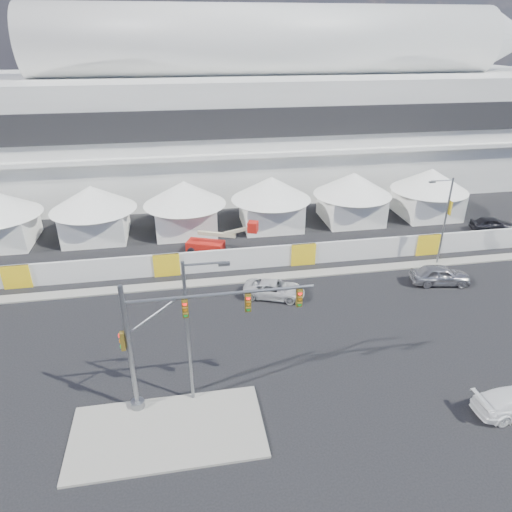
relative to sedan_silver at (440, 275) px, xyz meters
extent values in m
plane|color=black|center=(-16.25, -9.12, -0.82)|extent=(160.00, 160.00, 0.00)
cube|color=gray|center=(-22.25, -12.12, -0.74)|extent=(10.00, 5.00, 0.15)
cube|color=gray|center=(3.75, 3.38, -0.76)|extent=(80.00, 1.20, 0.12)
cube|color=silver|center=(-8.25, 32.88, 6.18)|extent=(80.00, 24.00, 14.00)
cube|color=black|center=(-8.25, 20.73, 8.98)|extent=(68.00, 0.30, 3.20)
cube|color=silver|center=(-8.25, 20.48, 5.48)|extent=(72.00, 0.80, 0.50)
cylinder|color=silver|center=(-8.25, 30.88, 16.96)|extent=(57.60, 8.40, 8.40)
cylinder|color=silver|center=(-6.25, 30.88, 16.54)|extent=(51.60, 6.80, 6.80)
cylinder|color=silver|center=(-4.25, 30.88, 16.12)|extent=(45.60, 5.20, 5.20)
cone|color=silver|center=(24.55, 30.88, 17.18)|extent=(8.00, 7.60, 7.60)
cube|color=white|center=(-38.25, 14.88, 0.68)|extent=(6.00, 6.00, 3.00)
cube|color=white|center=(-29.25, 14.88, 0.68)|extent=(6.00, 6.00, 3.00)
cone|color=white|center=(-29.25, 14.88, 3.38)|extent=(8.40, 8.40, 2.40)
cube|color=white|center=(-20.25, 14.88, 0.68)|extent=(6.00, 6.00, 3.00)
cone|color=white|center=(-20.25, 14.88, 3.38)|extent=(8.40, 8.40, 2.40)
cube|color=white|center=(-11.25, 14.88, 0.68)|extent=(6.00, 6.00, 3.00)
cone|color=white|center=(-11.25, 14.88, 3.38)|extent=(8.40, 8.40, 2.40)
cube|color=white|center=(-2.25, 14.88, 0.68)|extent=(6.00, 6.00, 3.00)
cone|color=white|center=(-2.25, 14.88, 3.38)|extent=(8.40, 8.40, 2.40)
cube|color=white|center=(6.75, 14.88, 0.68)|extent=(6.00, 6.00, 3.00)
cone|color=white|center=(6.75, 14.88, 3.38)|extent=(8.40, 8.40, 2.40)
cube|color=silver|center=(-10.25, 5.38, 0.18)|extent=(70.00, 0.25, 2.00)
imported|color=#A3A2A7|center=(0.00, 0.00, 0.00)|extent=(2.66, 5.03, 1.63)
imported|color=silver|center=(-13.95, 0.30, -0.15)|extent=(3.73, 5.27, 1.33)
imported|color=black|center=(11.36, 9.49, -0.08)|extent=(2.52, 4.58, 1.47)
cylinder|color=slate|center=(-23.87, -10.12, 3.20)|extent=(0.26, 0.26, 7.72)
cylinder|color=slate|center=(-23.87, -10.12, -0.47)|extent=(0.75, 0.75, 0.40)
cylinder|color=slate|center=(-19.02, -10.12, 6.09)|extent=(9.71, 0.17, 0.17)
cube|color=#594714|center=(-20.87, -10.12, 5.45)|extent=(0.32, 0.22, 1.05)
cube|color=#594714|center=(-17.65, -10.12, 5.45)|extent=(0.32, 0.22, 1.05)
cube|color=#594714|center=(-14.91, -10.12, 5.45)|extent=(0.32, 0.22, 1.05)
cube|color=#594714|center=(-24.14, -10.12, 3.84)|extent=(0.22, 0.32, 1.05)
cylinder|color=slate|center=(-20.82, -9.92, 3.66)|extent=(0.17, 0.17, 8.65)
cylinder|color=slate|center=(-19.76, -9.92, 7.79)|extent=(2.11, 0.12, 0.12)
cube|color=slate|center=(-18.80, -9.92, 7.70)|extent=(0.58, 0.24, 0.14)
cylinder|color=gray|center=(1.75, 3.38, 3.17)|extent=(0.16, 0.16, 7.98)
cylinder|color=gray|center=(0.78, 3.38, 6.99)|extent=(1.95, 0.11, 0.11)
cube|color=gray|center=(-0.11, 3.38, 6.90)|extent=(0.53, 0.22, 0.13)
cube|color=yellow|center=(1.97, 3.38, 4.50)|extent=(0.03, 0.53, 1.24)
cube|color=red|center=(-18.66, 9.46, -0.29)|extent=(3.79, 2.75, 1.06)
cube|color=beige|center=(-17.51, 9.46, 1.11)|extent=(3.50, 1.72, 0.34)
cube|color=beige|center=(-15.39, 9.46, 1.69)|extent=(2.73, 1.36, 1.17)
cube|color=red|center=(-14.05, 9.46, 2.17)|extent=(1.13, 1.13, 0.96)
camera|label=1|loc=(-20.69, -29.96, 18.01)|focal=32.00mm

